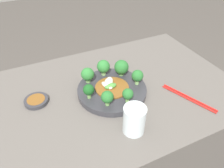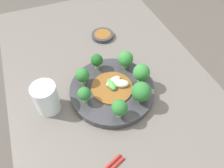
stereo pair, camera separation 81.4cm
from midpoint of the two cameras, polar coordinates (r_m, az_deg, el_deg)
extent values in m
plane|color=#4C4742|center=(1.39, 15.30, -28.18)|extent=(8.00, 8.00, 0.00)
cube|color=#5B5651|center=(1.03, 19.99, -23.70)|extent=(1.13, 0.68, 0.76)
cylinder|color=#333338|center=(0.68, 30.70, -17.42)|extent=(0.27, 0.27, 0.02)
cylinder|color=#7AAD5B|center=(0.61, 26.14, -22.01)|extent=(0.01, 0.01, 0.02)
sphere|color=#286B2D|center=(0.59, 27.09, -21.14)|extent=(0.04, 0.04, 0.04)
cylinder|color=#70A356|center=(0.70, 39.11, -18.82)|extent=(0.02, 0.02, 0.02)
sphere|color=#286B2D|center=(0.67, 40.47, -17.72)|extent=(0.06, 0.06, 0.06)
cylinder|color=#7AAD5B|center=(0.67, 25.18, -10.40)|extent=(0.01, 0.01, 0.02)
sphere|color=#19511E|center=(0.65, 25.98, -9.20)|extent=(0.04, 0.04, 0.04)
cylinder|color=#89B76B|center=(0.72, 37.14, -13.34)|extent=(0.02, 0.02, 0.02)
sphere|color=#2D7533|center=(0.70, 38.37, -12.10)|extent=(0.05, 0.05, 0.05)
cylinder|color=#89B76B|center=(0.65, 36.52, -24.33)|extent=(0.02, 0.02, 0.02)
sphere|color=#286B2D|center=(0.62, 37.87, -23.45)|extent=(0.05, 0.05, 0.05)
cylinder|color=#70A356|center=(0.72, 32.03, -9.38)|extent=(0.02, 0.02, 0.02)
sphere|color=#2D7533|center=(0.70, 33.05, -8.10)|extent=(0.05, 0.05, 0.05)
cylinder|color=#7AAD5B|center=(0.63, 23.19, -15.95)|extent=(0.02, 0.02, 0.02)
sphere|color=#286B2D|center=(0.60, 24.01, -14.85)|extent=(0.04, 0.04, 0.04)
cylinder|color=brown|center=(0.67, 31.21, -16.91)|extent=(0.13, 0.13, 0.01)
ellipsoid|color=silver|center=(0.68, 33.10, -15.50)|extent=(0.05, 0.06, 0.01)
ellipsoid|color=#4C933D|center=(0.66, 31.25, -16.18)|extent=(0.05, 0.03, 0.02)
ellipsoid|color=silver|center=(0.68, 33.40, -15.58)|extent=(0.05, 0.06, 0.02)
ellipsoid|color=beige|center=(0.67, 31.33, -15.00)|extent=(0.04, 0.06, 0.02)
cylinder|color=silver|center=(0.56, 15.56, -23.81)|extent=(0.07, 0.07, 0.10)
cylinder|color=#333338|center=(0.80, 21.42, 1.23)|extent=(0.09, 0.09, 0.01)
cylinder|color=brown|center=(0.79, 21.55, 1.52)|extent=(0.07, 0.07, 0.00)
camera|label=1|loc=(0.41, -65.16, 26.67)|focal=35.00mm
camera|label=2|loc=(0.41, 114.84, -26.67)|focal=35.00mm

